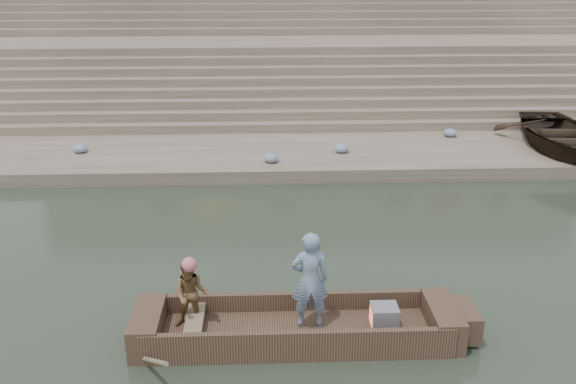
{
  "coord_description": "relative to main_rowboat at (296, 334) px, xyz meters",
  "views": [
    {
      "loc": [
        -3.08,
        -11.06,
        6.39
      ],
      "look_at": [
        -2.55,
        1.79,
        1.4
      ],
      "focal_mm": 39.49,
      "sensor_mm": 36.0,
      "label": 1
    }
  ],
  "objects": [
    {
      "name": "cloth_bundles",
      "position": [
        2.58,
        9.77,
        0.42
      ],
      "size": [
        18.37,
        2.95,
        0.26
      ],
      "color": "#3F5999",
      "rests_on": "lower_landing"
    },
    {
      "name": "rowing_man",
      "position": [
        -1.8,
        0.16,
        0.74
      ],
      "size": [
        0.64,
        0.52,
        1.25
      ],
      "primitive_type": "imported",
      "rotation": [
        0.0,
        0.0,
        -0.07
      ],
      "color": "#257031",
      "rests_on": "main_rowboat"
    },
    {
      "name": "rowboat_trim",
      "position": [
        0.21,
        -0.01,
        0.2
      ],
      "size": [
        6.04,
        2.63,
        1.92
      ],
      "color": "brown",
      "rests_on": "ground"
    },
    {
      "name": "mid_landing",
      "position": [
        2.55,
        17.21,
        1.29
      ],
      "size": [
        32.0,
        3.0,
        2.8
      ],
      "primitive_type": "cube",
      "color": "gray",
      "rests_on": "ground"
    },
    {
      "name": "beached_rowboat",
      "position": [
        8.88,
        9.56,
        0.78
      ],
      "size": [
        3.81,
        5.03,
        0.98
      ],
      "primitive_type": "imported",
      "rotation": [
        0.0,
        0.0,
        -0.09
      ],
      "color": "#2D2116",
      "rests_on": "lower_landing"
    },
    {
      "name": "standing_man",
      "position": [
        0.23,
        0.1,
        1.0
      ],
      "size": [
        0.66,
        0.45,
        1.77
      ],
      "primitive_type": "imported",
      "rotation": [
        0.0,
        0.0,
        3.18
      ],
      "color": "navy",
      "rests_on": "main_rowboat"
    },
    {
      "name": "ground",
      "position": [
        2.55,
        1.71,
        -0.11
      ],
      "size": [
        120.0,
        120.0,
        0.0
      ],
      "primitive_type": "plane",
      "color": "#263024",
      "rests_on": "ground"
    },
    {
      "name": "main_rowboat",
      "position": [
        0.0,
        0.0,
        0.0
      ],
      "size": [
        5.0,
        1.3,
        0.22
      ],
      "primitive_type": "cube",
      "color": "brown",
      "rests_on": "ground"
    },
    {
      "name": "lower_landing",
      "position": [
        2.55,
        9.71,
        0.09
      ],
      "size": [
        32.0,
        4.0,
        0.4
      ],
      "primitive_type": "cube",
      "color": "gray",
      "rests_on": "ground"
    },
    {
      "name": "upper_landing",
      "position": [
        2.55,
        24.21,
        2.49
      ],
      "size": [
        32.0,
        3.0,
        5.2
      ],
      "primitive_type": "cube",
      "color": "gray",
      "rests_on": "ground"
    },
    {
      "name": "television",
      "position": [
        1.51,
        -0.0,
        0.31
      ],
      "size": [
        0.46,
        0.42,
        0.4
      ],
      "color": "slate",
      "rests_on": "main_rowboat"
    },
    {
      "name": "ghat_steps",
      "position": [
        2.55,
        18.9,
        1.69
      ],
      "size": [
        32.0,
        11.0,
        5.2
      ],
      "color": "gray",
      "rests_on": "ground"
    }
  ]
}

